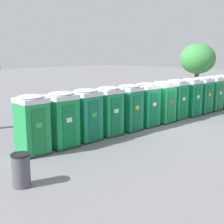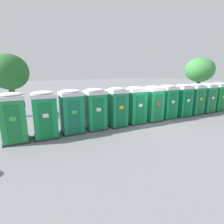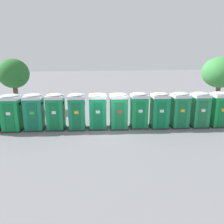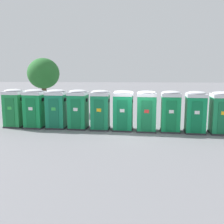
{
  "view_description": "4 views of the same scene",
  "coord_description": "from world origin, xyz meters",
  "px_view_note": "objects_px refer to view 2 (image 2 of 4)",
  "views": [
    {
      "loc": [
        -15.18,
        -9.78,
        4.28
      ],
      "look_at": [
        -3.4,
        0.76,
        1.19
      ],
      "focal_mm": 50.0,
      "sensor_mm": 36.0,
      "label": 1
    },
    {
      "loc": [
        -8.23,
        -8.58,
        3.55
      ],
      "look_at": [
        -2.48,
        0.67,
        0.97
      ],
      "focal_mm": 28.0,
      "sensor_mm": 36.0,
      "label": 2
    },
    {
      "loc": [
        -2.04,
        -14.28,
        5.05
      ],
      "look_at": [
        0.31,
        0.42,
        1.18
      ],
      "focal_mm": 35.0,
      "sensor_mm": 36.0,
      "label": 3
    },
    {
      "loc": [
        -0.52,
        -15.76,
        3.86
      ],
      "look_at": [
        -1.39,
        0.57,
        1.15
      ],
      "focal_mm": 42.0,
      "sensor_mm": 36.0,
      "label": 4
    }
  ],
  "objects_px": {
    "portapotty_2": "(72,111)",
    "street_tree_0": "(9,73)",
    "portapotty_0": "(14,117)",
    "portapotty_1": "(45,114)",
    "portapotty_11": "(217,97)",
    "street_tree_1": "(200,70)",
    "portapotty_10": "(207,98)",
    "portapotty_8": "(182,100)",
    "portapotty_4": "(117,107)",
    "portapotty_7": "(167,101)",
    "portapotty_9": "(195,99)",
    "portapotty_6": "(153,103)",
    "portapotty_5": "(135,105)",
    "portapotty_3": "(95,109)"
  },
  "relations": [
    {
      "from": "portapotty_5",
      "to": "portapotty_10",
      "type": "xyz_separation_m",
      "value": [
        7.27,
        -0.74,
        0.0
      ]
    },
    {
      "from": "portapotty_4",
      "to": "portapotty_5",
      "type": "distance_m",
      "value": 1.46
    },
    {
      "from": "portapotty_7",
      "to": "portapotty_8",
      "type": "xyz_separation_m",
      "value": [
        1.45,
        -0.24,
        -0.0
      ]
    },
    {
      "from": "portapotty_4",
      "to": "street_tree_0",
      "type": "distance_m",
      "value": 8.58
    },
    {
      "from": "portapotty_9",
      "to": "portapotty_8",
      "type": "bearing_deg",
      "value": 175.28
    },
    {
      "from": "portapotty_10",
      "to": "street_tree_1",
      "type": "xyz_separation_m",
      "value": [
        3.46,
        3.09,
        2.33
      ]
    },
    {
      "from": "portapotty_7",
      "to": "portapotty_10",
      "type": "bearing_deg",
      "value": -6.72
    },
    {
      "from": "portapotty_9",
      "to": "portapotty_10",
      "type": "height_order",
      "value": "same"
    },
    {
      "from": "portapotty_1",
      "to": "street_tree_1",
      "type": "bearing_deg",
      "value": 6.51
    },
    {
      "from": "portapotty_2",
      "to": "portapotty_7",
      "type": "height_order",
      "value": "same"
    },
    {
      "from": "portapotty_7",
      "to": "portapotty_1",
      "type": "bearing_deg",
      "value": 175.5
    },
    {
      "from": "portapotty_10",
      "to": "portapotty_9",
      "type": "bearing_deg",
      "value": 173.95
    },
    {
      "from": "portapotty_7",
      "to": "portapotty_9",
      "type": "xyz_separation_m",
      "value": [
        2.9,
        -0.36,
        -0.0
      ]
    },
    {
      "from": "portapotty_2",
      "to": "portapotty_9",
      "type": "xyz_separation_m",
      "value": [
        10.19,
        -1.01,
        0.0
      ]
    },
    {
      "from": "portapotty_0",
      "to": "portapotty_8",
      "type": "xyz_separation_m",
      "value": [
        11.65,
        -1.1,
        -0.0
      ]
    },
    {
      "from": "street_tree_0",
      "to": "portapotty_11",
      "type": "bearing_deg",
      "value": -24.44
    },
    {
      "from": "portapotty_1",
      "to": "portapotty_10",
      "type": "bearing_deg",
      "value": -5.24
    },
    {
      "from": "portapotty_3",
      "to": "street_tree_1",
      "type": "relative_size",
      "value": 0.51
    },
    {
      "from": "portapotty_11",
      "to": "street_tree_1",
      "type": "height_order",
      "value": "street_tree_1"
    },
    {
      "from": "portapotty_5",
      "to": "portapotty_10",
      "type": "height_order",
      "value": "same"
    },
    {
      "from": "street_tree_0",
      "to": "street_tree_1",
      "type": "bearing_deg",
      "value": -12.56
    },
    {
      "from": "portapotty_1",
      "to": "street_tree_0",
      "type": "distance_m",
      "value": 6.33
    },
    {
      "from": "portapotty_0",
      "to": "portapotty_7",
      "type": "height_order",
      "value": "same"
    },
    {
      "from": "portapotty_10",
      "to": "portapotty_11",
      "type": "height_order",
      "value": "same"
    },
    {
      "from": "portapotty_4",
      "to": "portapotty_11",
      "type": "distance_m",
      "value": 10.23
    },
    {
      "from": "portapotty_0",
      "to": "portapotty_2",
      "type": "relative_size",
      "value": 1.0
    },
    {
      "from": "portapotty_4",
      "to": "portapotty_6",
      "type": "relative_size",
      "value": 1.0
    },
    {
      "from": "portapotty_0",
      "to": "portapotty_9",
      "type": "distance_m",
      "value": 13.16
    },
    {
      "from": "portapotty_4",
      "to": "portapotty_7",
      "type": "xyz_separation_m",
      "value": [
        4.37,
        -0.34,
        -0.0
      ]
    },
    {
      "from": "portapotty_2",
      "to": "portapotty_5",
      "type": "height_order",
      "value": "same"
    },
    {
      "from": "portapotty_1",
      "to": "portapotty_5",
      "type": "relative_size",
      "value": 1.0
    },
    {
      "from": "portapotty_11",
      "to": "portapotty_9",
      "type": "bearing_deg",
      "value": 174.84
    },
    {
      "from": "portapotty_0",
      "to": "portapotty_1",
      "type": "distance_m",
      "value": 1.46
    },
    {
      "from": "portapotty_1",
      "to": "street_tree_1",
      "type": "relative_size",
      "value": 0.51
    },
    {
      "from": "portapotty_2",
      "to": "street_tree_0",
      "type": "height_order",
      "value": "street_tree_0"
    },
    {
      "from": "portapotty_5",
      "to": "portapotty_8",
      "type": "bearing_deg",
      "value": -6.05
    },
    {
      "from": "portapotty_1",
      "to": "portapotty_5",
      "type": "bearing_deg",
      "value": -4.55
    },
    {
      "from": "portapotty_9",
      "to": "portapotty_5",
      "type": "bearing_deg",
      "value": 174.28
    },
    {
      "from": "portapotty_4",
      "to": "portapotty_6",
      "type": "height_order",
      "value": "same"
    },
    {
      "from": "portapotty_0",
      "to": "portapotty_6",
      "type": "distance_m",
      "value": 8.77
    },
    {
      "from": "portapotty_2",
      "to": "portapotty_3",
      "type": "bearing_deg",
      "value": -4.91
    },
    {
      "from": "portapotty_6",
      "to": "street_tree_0",
      "type": "relative_size",
      "value": 0.53
    },
    {
      "from": "portapotty_2",
      "to": "portapotty_4",
      "type": "relative_size",
      "value": 1.0
    },
    {
      "from": "street_tree_0",
      "to": "portapotty_9",
      "type": "bearing_deg",
      "value": -28.25
    },
    {
      "from": "portapotty_0",
      "to": "street_tree_0",
      "type": "relative_size",
      "value": 0.53
    },
    {
      "from": "portapotty_5",
      "to": "portapotty_3",
      "type": "bearing_deg",
      "value": 174.09
    },
    {
      "from": "portapotty_3",
      "to": "portapotty_11",
      "type": "distance_m",
      "value": 11.7
    },
    {
      "from": "portapotty_10",
      "to": "portapotty_8",
      "type": "bearing_deg",
      "value": 174.62
    },
    {
      "from": "portapotty_4",
      "to": "portapotty_8",
      "type": "xyz_separation_m",
      "value": [
        5.82,
        -0.58,
        -0.0
      ]
    },
    {
      "from": "portapotty_4",
      "to": "portapotty_9",
      "type": "height_order",
      "value": "same"
    }
  ]
}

